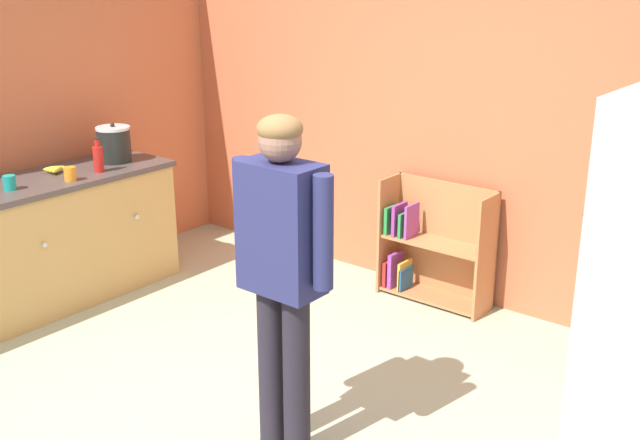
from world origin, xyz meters
name	(u,v)px	position (x,y,z in m)	size (l,w,h in m)	color
back_wall	(471,110)	(0.00, 2.33, 1.35)	(5.20, 0.06, 2.70)	#C46440
left_side_wall	(48,99)	(-2.63, 0.80, 1.35)	(0.06, 2.99, 2.70)	#C56843
kitchen_counter	(20,250)	(-2.20, 0.20, 0.45)	(0.65, 2.27, 0.90)	tan
bookshelf	(432,248)	(-0.15, 2.15, 0.37)	(0.80, 0.28, 0.85)	#B97446
standing_person	(282,260)	(0.24, 0.13, 1.00)	(0.57, 0.22, 1.67)	#221E29
crock_pot	(114,144)	(-2.20, 1.04, 1.03)	(0.25, 0.25, 0.29)	black
banana_bunch	(56,169)	(-2.26, 0.58, 0.93)	(0.15, 0.16, 0.04)	yellow
ketchup_bottle	(98,158)	(-2.05, 0.78, 1.00)	(0.07, 0.07, 0.25)	red
teal_cup	(9,183)	(-2.12, 0.15, 0.95)	(0.08, 0.08, 0.10)	teal
orange_cup	(70,174)	(-2.00, 0.52, 0.95)	(0.08, 0.08, 0.10)	orange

